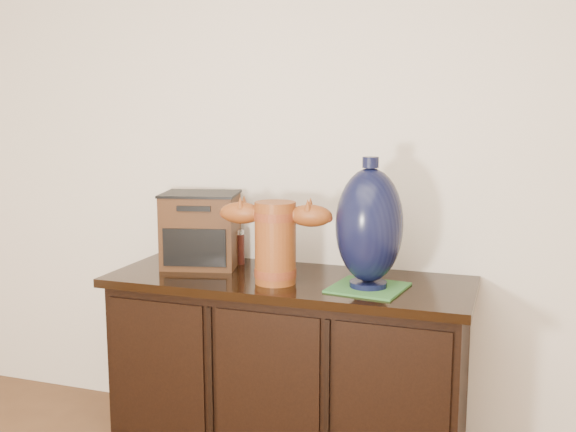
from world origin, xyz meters
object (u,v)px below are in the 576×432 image
at_px(tv_radio, 201,230).
at_px(lamp_base, 369,226).
at_px(terracotta_vessel, 275,238).
at_px(sideboard, 289,365).
at_px(spray_can, 239,247).

bearing_deg(tv_radio, lamp_base, -23.41).
bearing_deg(terracotta_vessel, sideboard, 72.27).
bearing_deg(spray_can, sideboard, -29.10).
distance_m(terracotta_vessel, spray_can, 0.38).
relative_size(sideboard, terracotta_vessel, 3.24).
bearing_deg(tv_radio, spray_can, 18.39).
height_order(terracotta_vessel, tv_radio, same).
bearing_deg(terracotta_vessel, lamp_base, 1.11).
xyz_separation_m(lamp_base, spray_can, (-0.62, 0.22, -0.16)).
xyz_separation_m(terracotta_vessel, tv_radio, (-0.40, 0.17, -0.02)).
bearing_deg(sideboard, terracotta_vessel, -103.28).
relative_size(sideboard, spray_can, 9.48).
distance_m(tv_radio, lamp_base, 0.78).
bearing_deg(lamp_base, terracotta_vessel, -174.44).
xyz_separation_m(sideboard, spray_can, (-0.29, 0.16, 0.44)).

